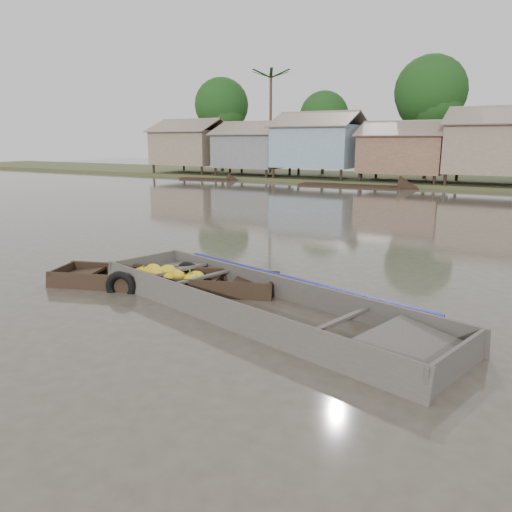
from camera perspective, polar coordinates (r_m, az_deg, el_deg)
The scene contains 3 objects.
ground at distance 9.94m, azimuth -4.55°, elevation -5.67°, with size 120.00×120.00×0.00m, color #464036.
banana_boat at distance 11.34m, azimuth -10.92°, elevation -2.81°, with size 5.21×2.80×0.72m.
viewer_boat at distance 9.50m, azimuth 0.43°, elevation -6.11°, with size 8.04×3.92×0.63m.
Camera 1 is at (5.39, -7.72, 3.20)m, focal length 35.00 mm.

